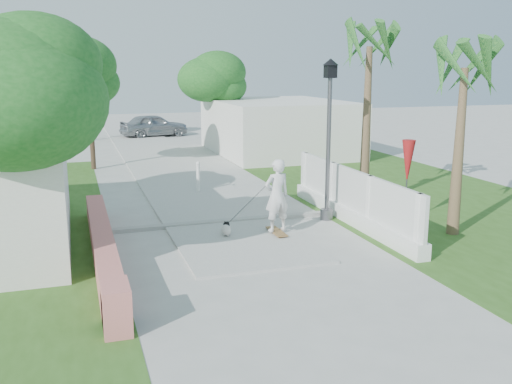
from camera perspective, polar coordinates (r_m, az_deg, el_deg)
name	(u,v)px	position (r m, az deg, el deg)	size (l,w,h in m)	color
ground	(308,309)	(10.38, 5.26, -11.62)	(90.00, 90.00, 0.00)	#B7B7B2
path_strip	(152,152)	(29.24, -10.36, 3.97)	(3.20, 36.00, 0.06)	#B7B7B2
curb	(223,222)	(15.74, -3.36, -2.97)	(6.50, 0.25, 0.10)	#999993
grass_right	(404,192)	(20.32, 14.59, 0.03)	(8.00, 20.00, 0.01)	#30551B
pink_wall	(104,251)	(12.86, -14.96, -5.71)	(0.45, 8.20, 0.80)	#C06265
lattice_fence	(351,203)	(15.90, 9.49, -1.12)	(0.35, 7.00, 1.50)	white
building_right	(278,127)	(28.58, 2.18, 6.53)	(6.00, 8.00, 2.60)	silver
street_lamp	(329,134)	(15.80, 7.28, 5.79)	(0.44, 0.44, 4.44)	#59595E
bollard	(198,176)	(19.46, -5.80, 1.57)	(0.14, 0.14, 1.09)	white
patio_umbrella	(408,163)	(15.95, 14.94, 2.85)	(0.36, 0.36, 2.30)	#59595E
tree_left_near	(31,88)	(11.70, -21.62, 9.61)	(3.60, 3.60, 5.28)	#4C3826
tree_left_mid	(4,94)	(17.27, -23.86, 8.97)	(3.20, 3.20, 4.85)	#4C3826
tree_path_left	(89,77)	(24.69, -16.39, 10.99)	(3.40, 3.40, 5.23)	#4C3826
tree_path_right	(213,81)	(29.53, -4.31, 10.96)	(3.00, 3.00, 4.79)	#4C3826
tree_path_far	(86,74)	(34.69, -16.63, 11.24)	(3.20, 3.20, 5.17)	#4C3826
palm_far	(369,58)	(17.36, 11.25, 13.05)	(1.80, 1.80, 5.30)	brown
palm_near	(464,78)	(15.04, 20.11, 10.66)	(1.80, 1.80, 4.70)	brown
skateboarder	(265,200)	(14.38, 0.87, -0.76)	(1.65, 1.00, 1.98)	olive
dog	(226,229)	(14.42, -3.01, -3.74)	(0.37, 0.55, 0.39)	silver
parked_car	(154,125)	(35.92, -10.16, 6.59)	(1.65, 4.11, 1.40)	#9FA1A7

